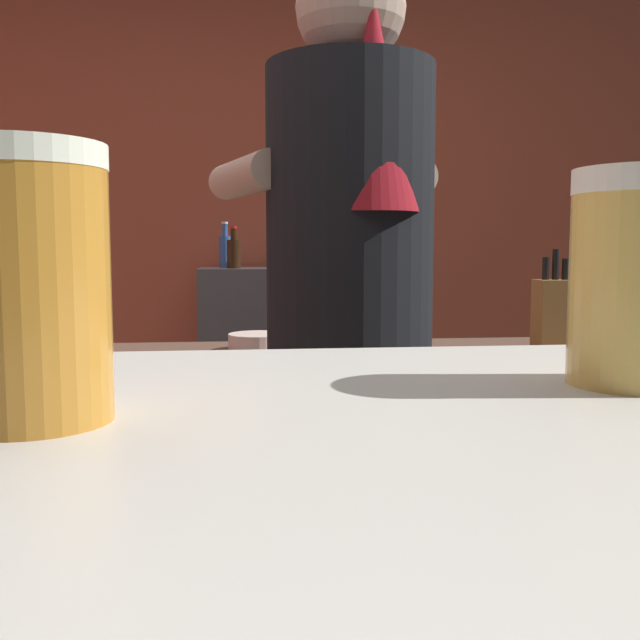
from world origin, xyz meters
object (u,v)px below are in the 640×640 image
Objects in this scene: mixing_bowl at (259,342)px; pint_glass_far at (28,285)px; bottle_soy at (234,252)px; bartender at (350,324)px; bottle_vinegar at (278,249)px; chefs_knife at (430,354)px; knife_block at (554,314)px; bottle_olive_oil at (225,250)px; pint_glass_near at (637,278)px.

pint_glass_far is (-0.15, -1.67, 0.24)m from mixing_bowl.
bottle_soy is (0.07, 2.86, 0.00)m from pint_glass_far.
bottle_vinegar is (-0.05, 1.84, 0.15)m from bartender.
mixing_bowl is 1.34× the size of pint_glass_far.
mixing_bowl is 1.32m from bottle_vinegar.
bottle_vinegar is (-0.33, 1.44, 0.28)m from chefs_knife.
bottle_vinegar is at bearing 115.53° from knife_block.
mixing_bowl is 0.48m from chefs_knife.
bartender reaches higher than chefs_knife.
bottle_vinegar is at bearing 84.79° from pint_glass_far.
bottle_soy reaches higher than chefs_knife.
bottle_olive_oil is at bearing -8.05° from bartender.
mixing_bowl reaches higher than chefs_knife.
bartender is at bearing -72.45° from mixing_bowl.
bottle_soy is 0.89× the size of bottle_olive_oil.
bottle_olive_oil is (-0.30, 2.95, 0.01)m from pint_glass_near.
bottle_soy is (-0.25, 1.75, 0.14)m from bartender.
chefs_knife is at bearing -51.42° from bartender.
bottle_vinegar reaches higher than bottle_olive_oil.
bottle_olive_oil is at bearing 124.15° from chefs_knife.
knife_block is 2.23× the size of pint_glass_far.
pint_glass_far is at bearing 147.10° from bartender.
knife_block is at bearing -56.61° from bottle_soy.
chefs_knife is at bearing -69.00° from bottle_olive_oil.
bottle_vinegar is 0.25m from bottle_olive_oil.
mixing_bowl is 1.23m from bottle_soy.
knife_block is 1.28× the size of bottle_vinegar.
knife_block is at bearing -9.63° from mixing_bowl.
bartender is 13.81× the size of pint_glass_far.
bartender is 1.07m from pint_glass_near.
bottle_olive_oil reaches higher than chefs_knife.
bottle_olive_oil is (-0.12, 1.34, 0.26)m from mixing_bowl.
bartender is 7.30× the size of chefs_knife.
mixing_bowl is at bearing 170.37° from knife_block.
pint_glass_near is at bearing -112.93° from knife_block.
bottle_olive_oil is (-0.57, 1.49, 0.27)m from chefs_knife.
mixing_bowl is 1.36× the size of pint_glass_near.
bartender is at bearing 73.92° from pint_glass_far.
chefs_knife is 1.65m from pint_glass_far.
knife_block is 0.82m from mixing_bowl.
pint_glass_near is 2.90m from bottle_vinegar.
pint_glass_far reaches higher than mixing_bowl.
bottle_olive_oil is at bearing 89.45° from pint_glass_far.
chefs_knife is at bearing -18.11° from mixing_bowl.
bottle_vinegar is (0.20, 0.09, 0.01)m from bottle_soy.
bottle_soy reaches higher than pint_glass_near.
knife_block is 0.36m from chefs_knife.
bottle_vinegar reaches higher than mixing_bowl.
bottle_soy is (-0.53, 1.35, 0.26)m from chefs_knife.
pint_glass_far is (-0.60, -1.52, 0.26)m from chefs_knife.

